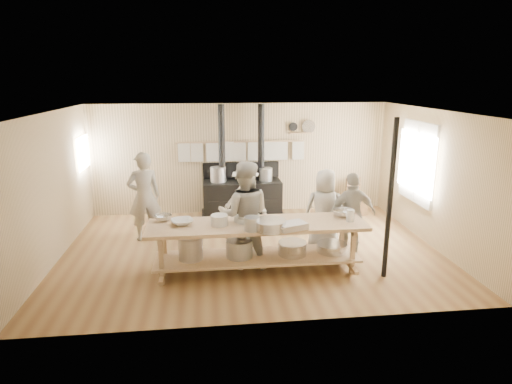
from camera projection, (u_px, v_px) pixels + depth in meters
The scene contains 24 objects.
ground at pixel (252, 250), 8.12m from camera, with size 7.00×7.00×0.00m, color brown.
room_shell at pixel (251, 166), 7.70m from camera, with size 7.00×7.00×7.00m.
window_right at pixel (418, 162), 8.69m from camera, with size 0.09×1.50×1.65m.
left_opening at pixel (83, 153), 9.24m from camera, with size 0.00×0.90×0.90m.
stove at pixel (242, 194), 10.02m from camera, with size 1.90×0.75×2.60m.
towel_rail at pixel (241, 149), 10.02m from camera, with size 3.00×0.04×0.47m.
back_wall_shelf at pixel (302, 129), 10.10m from camera, with size 0.63×0.14×0.32m.
prep_table at pixel (257, 242), 7.12m from camera, with size 3.60×0.90×0.85m.
support_post at pixel (390, 201), 6.71m from camera, with size 0.08×0.08×2.60m, color black.
cook_far_left at pixel (144, 197), 8.44m from camera, with size 0.65×0.43×1.79m, color #9F998D.
cook_left at pixel (244, 215), 7.23m from camera, with size 0.90×0.70×1.85m, color #9F998D.
cook_center at pixel (325, 210), 7.96m from camera, with size 0.76×0.50×1.56m, color #9F998D.
cook_right at pixel (352, 215), 7.74m from camera, with size 0.90×0.38×1.54m, color #9F998D.
cook_by_window at pixel (246, 201), 8.64m from camera, with size 0.97×0.56×1.50m, color #9F998D.
chair at pixel (356, 203), 10.24m from camera, with size 0.48×0.48×0.85m.
bowl_white_a at pixel (182, 222), 6.97m from camera, with size 0.36×0.36×0.09m, color white.
bowl_steel_a at pixel (163, 218), 7.17m from camera, with size 0.29×0.29×0.09m, color silver.
bowl_white_b at pixel (280, 226), 6.74m from camera, with size 0.39×0.39×0.09m, color white.
bowl_steel_b at pixel (343, 213), 7.38m from camera, with size 0.37×0.37×0.12m, color silver.
roasting_pan at pixel (292, 226), 6.76m from camera, with size 0.44×0.30×0.10m, color #B2B2B7.
mixing_bowl_large at pixel (270, 225), 6.72m from camera, with size 0.50×0.50×0.16m, color silver.
bucket_galv at pixel (252, 224), 6.68m from camera, with size 0.24×0.24×0.22m, color gray.
deep_bowl_enamel at pixel (219, 220), 6.92m from camera, with size 0.28×0.28×0.17m, color white.
pitcher at pixel (350, 216), 7.10m from camera, with size 0.13×0.13×0.20m, color white.
Camera 1 is at (-0.78, -7.52, 3.17)m, focal length 30.00 mm.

